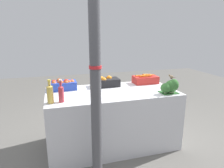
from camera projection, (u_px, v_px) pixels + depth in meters
The scene contains 10 objects.
ground_plane at pixel (112, 143), 2.91m from camera, with size 10.00×10.00×0.00m, color #605E59.
market_table at pixel (112, 118), 2.81m from camera, with size 1.74×0.86×0.79m, color silver.
support_pole at pixel (95, 78), 1.93m from camera, with size 0.12×0.12×2.27m.
apple_crate at pixel (63, 85), 2.77m from camera, with size 0.37×0.22×0.15m.
orange_crate at pixel (106, 82), 2.94m from camera, with size 0.37×0.22×0.15m.
carrot_crate at pixel (146, 79), 3.11m from camera, with size 0.37×0.23×0.15m.
broccoli_pile at pixel (171, 86), 2.58m from camera, with size 0.25×0.20×0.19m.
juice_bottle_golden at pixel (50, 93), 2.23m from camera, with size 0.07×0.07×0.27m.
juice_bottle_ruby at pixel (61, 93), 2.27m from camera, with size 0.06×0.06×0.26m.
sparrow_bird at pixel (171, 77), 2.57m from camera, with size 0.04×0.14×0.05m.
Camera 1 is at (-0.72, -2.49, 1.58)m, focal length 32.00 mm.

